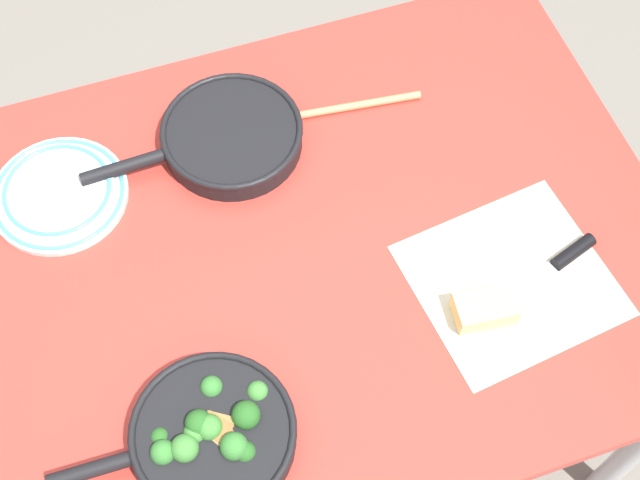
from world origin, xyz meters
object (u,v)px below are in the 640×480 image
(skillet_eggs, at_px, (230,136))
(dinner_plate_stack, at_px, (59,193))
(skillet_broccoli, at_px, (211,434))
(wooden_spoon, at_px, (300,115))
(cheese_block, at_px, (485,309))
(grater_knife, at_px, (546,273))

(skillet_eggs, height_order, dinner_plate_stack, skillet_eggs)
(skillet_broccoli, distance_m, dinner_plate_stack, 0.53)
(skillet_broccoli, xyz_separation_m, wooden_spoon, (0.32, 0.54, -0.02))
(skillet_broccoli, height_order, skillet_eggs, skillet_broccoli)
(wooden_spoon, xyz_separation_m, cheese_block, (0.16, -0.48, 0.01))
(wooden_spoon, height_order, dinner_plate_stack, dinner_plate_stack)
(wooden_spoon, bearing_deg, skillet_broccoli, 66.22)
(dinner_plate_stack, bearing_deg, skillet_broccoli, -74.84)
(skillet_broccoli, distance_m, wooden_spoon, 0.62)
(cheese_block, relative_size, dinner_plate_stack, 0.43)
(skillet_eggs, distance_m, cheese_block, 0.55)
(wooden_spoon, bearing_deg, grater_knife, 129.48)
(cheese_block, bearing_deg, dinner_plate_stack, 143.58)
(cheese_block, bearing_deg, wooden_spoon, 108.02)
(wooden_spoon, bearing_deg, cheese_block, 114.84)
(skillet_broccoli, xyz_separation_m, dinner_plate_stack, (-0.14, 0.51, -0.02))
(wooden_spoon, bearing_deg, dinner_plate_stack, 10.29)
(skillet_eggs, xyz_separation_m, wooden_spoon, (0.14, 0.02, -0.02))
(grater_knife, relative_size, cheese_block, 2.79)
(skillet_eggs, xyz_separation_m, dinner_plate_stack, (-0.32, -0.01, -0.01))
(skillet_eggs, bearing_deg, cheese_block, 120.36)
(skillet_broccoli, xyz_separation_m, cheese_block, (0.47, 0.06, -0.01))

